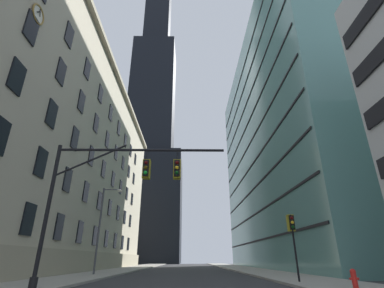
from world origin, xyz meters
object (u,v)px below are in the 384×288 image
(street_lamppost, at_px, (103,221))
(fire_hydrant, at_px, (354,278))
(traffic_signal_mast, at_px, (122,181))
(traffic_light_near_right, at_px, (292,227))

(street_lamppost, distance_m, fire_hydrant, 21.10)
(traffic_signal_mast, xyz_separation_m, fire_hydrant, (11.22, -0.07, -4.57))
(traffic_light_near_right, bearing_deg, traffic_signal_mast, -156.91)
(street_lamppost, relative_size, fire_hydrant, 9.20)
(traffic_light_near_right, height_order, street_lamppost, street_lamppost)
(fire_hydrant, bearing_deg, traffic_light_near_right, 102.45)
(street_lamppost, bearing_deg, traffic_signal_mast, -70.41)
(traffic_signal_mast, distance_m, traffic_light_near_right, 11.28)
(traffic_signal_mast, relative_size, street_lamppost, 1.17)
(traffic_light_near_right, distance_m, street_lamppost, 17.38)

